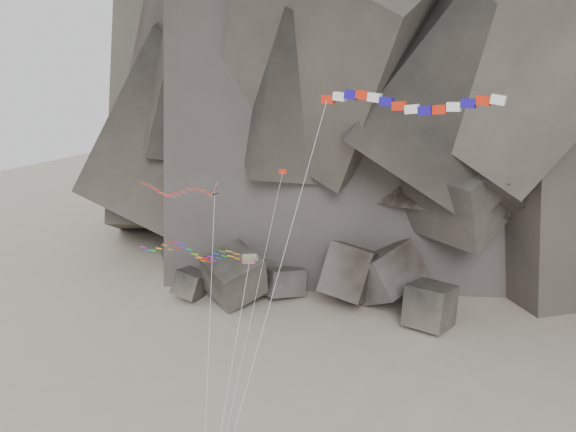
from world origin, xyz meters
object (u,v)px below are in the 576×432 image
at_px(delta_kite, 172,189).
at_px(parafoil_kite, 189,251).
at_px(pennant_kite, 266,248).
at_px(banner_kite, 406,104).

bearing_deg(delta_kite, parafoil_kite, -53.24).
relative_size(delta_kite, pennant_kite, 0.93).
xyz_separation_m(delta_kite, parafoil_kite, (3.07, -2.19, -4.57)).
distance_m(delta_kite, banner_kite, 24.01).
bearing_deg(pennant_kite, delta_kite, 146.92).
distance_m(banner_kite, pennant_kite, 15.22).
relative_size(delta_kite, parafoil_kite, 1.29).
relative_size(delta_kite, banner_kite, 0.72).
xyz_separation_m(banner_kite, parafoil_kite, (-18.84, 2.53, -13.19)).
xyz_separation_m(parafoil_kite, pennant_kite, (8.50, -2.20, 2.03)).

